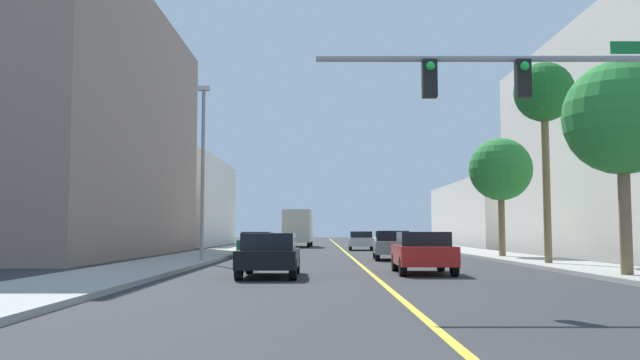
{
  "coord_description": "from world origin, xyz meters",
  "views": [
    {
      "loc": [
        -1.74,
        -4.46,
        1.47
      ],
      "look_at": [
        -1.72,
        19.58,
        3.34
      ],
      "focal_mm": 36.59,
      "sensor_mm": 36.0,
      "label": 1
    }
  ],
  "objects_px": {
    "palm_far": "(500,170)",
    "car_red": "(422,252)",
    "palm_mid": "(543,96)",
    "car_gray": "(391,245)",
    "palm_near": "(621,119)",
    "delivery_truck": "(297,228)",
    "street_lamp": "(202,163)",
    "traffic_signal_mast": "(590,105)",
    "car_green": "(257,244)",
    "car_silver": "(360,240)",
    "car_black": "(269,254)"
  },
  "relations": [
    {
      "from": "palm_far",
      "to": "delivery_truck",
      "type": "relative_size",
      "value": 0.79
    },
    {
      "from": "palm_mid",
      "to": "palm_far",
      "type": "xyz_separation_m",
      "value": [
        0.12,
        7.23,
        -2.46
      ]
    },
    {
      "from": "car_silver",
      "to": "car_gray",
      "type": "xyz_separation_m",
      "value": [
        0.52,
        -16.3,
        0.03
      ]
    },
    {
      "from": "street_lamp",
      "to": "palm_mid",
      "type": "bearing_deg",
      "value": -10.34
    },
    {
      "from": "street_lamp",
      "to": "car_gray",
      "type": "xyz_separation_m",
      "value": [
        8.98,
        3.34,
        -3.8
      ]
    },
    {
      "from": "palm_far",
      "to": "palm_near",
      "type": "bearing_deg",
      "value": -91.17
    },
    {
      "from": "car_silver",
      "to": "delivery_truck",
      "type": "distance_m",
      "value": 11.07
    },
    {
      "from": "car_black",
      "to": "car_green",
      "type": "height_order",
      "value": "car_green"
    },
    {
      "from": "palm_far",
      "to": "car_gray",
      "type": "height_order",
      "value": "palm_far"
    },
    {
      "from": "car_red",
      "to": "delivery_truck",
      "type": "xyz_separation_m",
      "value": [
        -5.5,
        36.65,
        0.98
      ]
    },
    {
      "from": "car_red",
      "to": "delivery_truck",
      "type": "distance_m",
      "value": 37.08
    },
    {
      "from": "street_lamp",
      "to": "car_black",
      "type": "bearing_deg",
      "value": -66.8
    },
    {
      "from": "palm_near",
      "to": "palm_mid",
      "type": "relative_size",
      "value": 0.78
    },
    {
      "from": "palm_far",
      "to": "car_black",
      "type": "relative_size",
      "value": 1.5
    },
    {
      "from": "traffic_signal_mast",
      "to": "delivery_truck",
      "type": "bearing_deg",
      "value": 100.03
    },
    {
      "from": "palm_far",
      "to": "car_gray",
      "type": "xyz_separation_m",
      "value": [
        -5.9,
        -1.2,
        -3.9
      ]
    },
    {
      "from": "traffic_signal_mast",
      "to": "car_red",
      "type": "bearing_deg",
      "value": 106.46
    },
    {
      "from": "street_lamp",
      "to": "palm_far",
      "type": "relative_size",
      "value": 1.29
    },
    {
      "from": "car_gray",
      "to": "delivery_truck",
      "type": "height_order",
      "value": "delivery_truck"
    },
    {
      "from": "car_green",
      "to": "traffic_signal_mast",
      "type": "bearing_deg",
      "value": 114.38
    },
    {
      "from": "palm_far",
      "to": "car_silver",
      "type": "xyz_separation_m",
      "value": [
        -6.42,
        15.1,
        -3.93
      ]
    },
    {
      "from": "palm_far",
      "to": "car_green",
      "type": "bearing_deg",
      "value": 171.69
    },
    {
      "from": "car_gray",
      "to": "palm_mid",
      "type": "bearing_deg",
      "value": -43.63
    },
    {
      "from": "palm_mid",
      "to": "car_green",
      "type": "height_order",
      "value": "palm_mid"
    },
    {
      "from": "palm_mid",
      "to": "car_red",
      "type": "relative_size",
      "value": 2.16
    },
    {
      "from": "car_silver",
      "to": "car_gray",
      "type": "bearing_deg",
      "value": -85.8
    },
    {
      "from": "palm_far",
      "to": "car_gray",
      "type": "distance_m",
      "value": 7.17
    },
    {
      "from": "palm_near",
      "to": "car_gray",
      "type": "height_order",
      "value": "palm_near"
    },
    {
      "from": "palm_near",
      "to": "car_red",
      "type": "bearing_deg",
      "value": 154.74
    },
    {
      "from": "car_red",
      "to": "car_black",
      "type": "bearing_deg",
      "value": -161.97
    },
    {
      "from": "palm_mid",
      "to": "car_red",
      "type": "xyz_separation_m",
      "value": [
        -5.88,
        -4.53,
        -6.37
      ]
    },
    {
      "from": "palm_far",
      "to": "car_red",
      "type": "height_order",
      "value": "palm_far"
    },
    {
      "from": "palm_mid",
      "to": "car_gray",
      "type": "distance_m",
      "value": 10.5
    },
    {
      "from": "car_red",
      "to": "car_gray",
      "type": "relative_size",
      "value": 0.95
    },
    {
      "from": "palm_mid",
      "to": "car_black",
      "type": "xyz_separation_m",
      "value": [
        -11.01,
        -6.07,
        -6.39
      ]
    },
    {
      "from": "palm_near",
      "to": "car_red",
      "type": "xyz_separation_m",
      "value": [
        -5.71,
        2.69,
        -4.14
      ]
    },
    {
      "from": "car_black",
      "to": "car_green",
      "type": "relative_size",
      "value": 0.97
    },
    {
      "from": "palm_near",
      "to": "palm_far",
      "type": "xyz_separation_m",
      "value": [
        0.3,
        14.46,
        -0.23
      ]
    },
    {
      "from": "street_lamp",
      "to": "car_red",
      "type": "height_order",
      "value": "street_lamp"
    },
    {
      "from": "street_lamp",
      "to": "palm_mid",
      "type": "distance_m",
      "value": 15.22
    },
    {
      "from": "street_lamp",
      "to": "delivery_truck",
      "type": "height_order",
      "value": "street_lamp"
    },
    {
      "from": "traffic_signal_mast",
      "to": "car_gray",
      "type": "xyz_separation_m",
      "value": [
        -2.33,
        18.82,
        -3.48
      ]
    },
    {
      "from": "palm_mid",
      "to": "car_black",
      "type": "bearing_deg",
      "value": -151.13
    },
    {
      "from": "car_silver",
      "to": "car_green",
      "type": "height_order",
      "value": "car_silver"
    },
    {
      "from": "car_silver",
      "to": "car_black",
      "type": "bearing_deg",
      "value": -97.05
    },
    {
      "from": "palm_near",
      "to": "palm_far",
      "type": "distance_m",
      "value": 14.46
    },
    {
      "from": "street_lamp",
      "to": "traffic_signal_mast",
      "type": "bearing_deg",
      "value": -53.82
    },
    {
      "from": "palm_near",
      "to": "delivery_truck",
      "type": "bearing_deg",
      "value": 105.9
    },
    {
      "from": "palm_near",
      "to": "delivery_truck",
      "type": "xyz_separation_m",
      "value": [
        -11.21,
        39.34,
        -3.15
      ]
    },
    {
      "from": "car_green",
      "to": "street_lamp",
      "type": "bearing_deg",
      "value": 74.6
    }
  ]
}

